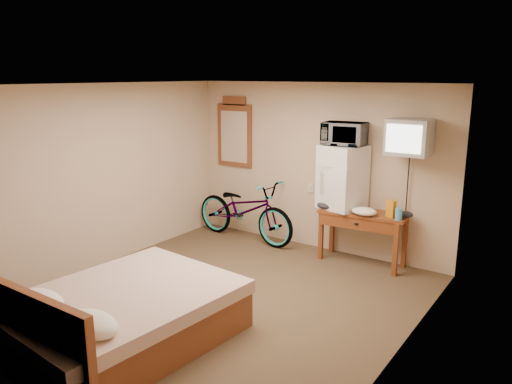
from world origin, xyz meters
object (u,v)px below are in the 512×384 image
(desk, at_px, (362,222))
(blue_cup, at_px, (399,214))
(wall_mirror, at_px, (235,133))
(microwave, at_px, (344,134))
(bicycle, at_px, (245,210))
(mini_fridge, at_px, (342,177))
(crt_television, at_px, (409,137))
(bed, at_px, (118,317))

(desk, relative_size, blue_cup, 7.85)
(desk, bearing_deg, wall_mirror, 173.61)
(microwave, bearing_deg, bicycle, 177.62)
(wall_mirror, height_order, bicycle, wall_mirror)
(wall_mirror, distance_m, bicycle, 1.29)
(mini_fridge, bearing_deg, blue_cup, -8.07)
(microwave, distance_m, bicycle, 2.09)
(crt_television, bearing_deg, desk, -178.34)
(blue_cup, relative_size, bicycle, 0.08)
(mini_fridge, distance_m, bed, 3.63)
(wall_mirror, bearing_deg, mini_fridge, -5.78)
(mini_fridge, height_order, crt_television, crt_television)
(desk, relative_size, bicycle, 0.65)
(desk, distance_m, wall_mirror, 2.63)
(blue_cup, bearing_deg, bicycle, 179.81)
(wall_mirror, relative_size, bicycle, 0.61)
(microwave, distance_m, blue_cup, 1.32)
(mini_fridge, height_order, bed, mini_fridge)
(crt_television, height_order, bicycle, crt_television)
(desk, height_order, wall_mirror, wall_mirror)
(crt_television, distance_m, wall_mirror, 2.99)
(desk, bearing_deg, microwave, 169.97)
(blue_cup, xyz_separation_m, crt_television, (0.04, 0.08, 1.00))
(bed, bearing_deg, desk, 71.84)
(bicycle, relative_size, bed, 0.83)
(blue_cup, xyz_separation_m, wall_mirror, (-2.93, 0.33, 0.84))
(microwave, height_order, bed, microwave)
(microwave, bearing_deg, bed, -108.95)
(microwave, xyz_separation_m, blue_cup, (0.87, -0.12, -0.98))
(desk, bearing_deg, crt_television, 1.66)
(desk, distance_m, mini_fridge, 0.68)
(mini_fridge, xyz_separation_m, wall_mirror, (-2.05, 0.21, 0.47))
(microwave, height_order, crt_television, crt_television)
(wall_mirror, bearing_deg, bicycle, -37.01)
(desk, xyz_separation_m, mini_fridge, (-0.35, 0.06, 0.59))
(blue_cup, distance_m, bed, 3.73)
(blue_cup, height_order, bed, blue_cup)
(blue_cup, relative_size, crt_television, 0.26)
(microwave, height_order, blue_cup, microwave)
(crt_television, bearing_deg, mini_fridge, 177.24)
(crt_television, bearing_deg, bicycle, -178.39)
(wall_mirror, bearing_deg, microwave, -5.78)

